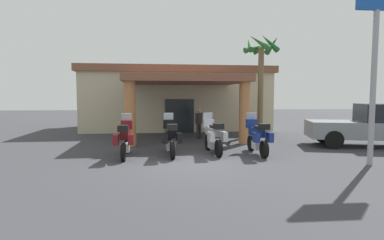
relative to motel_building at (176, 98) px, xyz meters
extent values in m
plane|color=#38383D|center=(0.11, -11.43, -2.17)|extent=(80.00, 80.00, 0.00)
cube|color=beige|center=(-0.01, 0.24, -0.27)|extent=(12.57, 6.45, 3.79)
cube|color=#1E2328|center=(0.12, -2.79, -1.12)|extent=(1.80, 0.17, 2.10)
cube|color=brown|center=(0.22, -5.37, 0.99)|extent=(6.41, 5.52, 0.35)
cylinder|color=#B27042|center=(-2.38, -7.71, -0.68)|extent=(0.52, 0.52, 2.98)
cylinder|color=#B27042|center=(3.01, -7.49, -0.68)|extent=(0.52, 0.52, 2.98)
cube|color=brown|center=(-0.01, 0.24, 1.84)|extent=(12.99, 6.87, 0.44)
cylinder|color=black|center=(-2.33, -9.47, -1.84)|extent=(0.16, 0.66, 0.66)
cylinder|color=black|center=(-2.27, -11.02, -1.84)|extent=(0.16, 0.66, 0.66)
cube|color=silver|center=(-2.30, -10.27, -1.80)|extent=(0.34, 0.57, 0.32)
cube|color=maroon|center=(-2.30, -10.12, -1.29)|extent=(0.34, 1.16, 0.34)
cube|color=black|center=(-2.29, -10.47, -1.07)|extent=(0.30, 0.61, 0.10)
cube|color=maroon|center=(-2.33, -9.49, -1.02)|extent=(0.45, 0.26, 0.36)
cube|color=#B2BCC6|center=(-2.33, -9.41, -0.74)|extent=(0.40, 0.13, 0.36)
cube|color=maroon|center=(-2.53, -10.88, -1.41)|extent=(0.20, 0.45, 0.36)
cube|color=maroon|center=(-2.01, -10.86, -1.41)|extent=(0.20, 0.45, 0.36)
cube|color=black|center=(-2.27, -10.97, -1.00)|extent=(0.37, 0.33, 0.22)
cylinder|color=black|center=(-0.65, -9.26, -1.84)|extent=(0.19, 0.67, 0.66)
cylinder|color=black|center=(-0.53, -10.81, -1.84)|extent=(0.19, 0.67, 0.66)
cube|color=silver|center=(-0.59, -10.06, -1.80)|extent=(0.36, 0.58, 0.32)
cube|color=black|center=(-0.60, -9.91, -1.29)|extent=(0.39, 1.17, 0.34)
cube|color=black|center=(-0.57, -10.26, -1.07)|extent=(0.32, 0.62, 0.10)
cube|color=black|center=(-0.64, -9.28, -1.02)|extent=(0.46, 0.27, 0.36)
cube|color=#B2BCC6|center=(-0.65, -9.20, -0.74)|extent=(0.41, 0.15, 0.36)
cube|color=black|center=(-0.80, -10.68, -1.41)|extent=(0.21, 0.45, 0.36)
cube|color=black|center=(-0.28, -10.64, -1.41)|extent=(0.21, 0.45, 0.36)
cube|color=black|center=(-0.53, -10.76, -1.00)|extent=(0.38, 0.35, 0.22)
cylinder|color=black|center=(1.03, -9.05, -1.84)|extent=(0.22, 0.67, 0.66)
cylinder|color=black|center=(1.21, -10.59, -1.84)|extent=(0.22, 0.67, 0.66)
cube|color=silver|center=(1.13, -9.84, -1.80)|extent=(0.38, 0.59, 0.32)
cube|color=#B2B2B7|center=(1.11, -9.69, -1.29)|extent=(0.43, 1.18, 0.34)
cube|color=black|center=(1.15, -10.04, -1.07)|extent=(0.35, 0.63, 0.10)
cube|color=#B2B2B7|center=(1.03, -9.07, -1.02)|extent=(0.47, 0.29, 0.36)
cube|color=#B2BCC6|center=(1.02, -8.99, -0.74)|extent=(0.41, 0.16, 0.36)
cube|color=#B2B2B7|center=(0.94, -10.47, -1.41)|extent=(0.23, 0.46, 0.36)
cube|color=#B2B2B7|center=(1.46, -10.41, -1.41)|extent=(0.23, 0.46, 0.36)
cube|color=black|center=(1.21, -10.54, -1.00)|extent=(0.40, 0.36, 0.22)
cylinder|color=black|center=(2.81, -9.37, -1.84)|extent=(0.16, 0.66, 0.66)
cylinder|color=black|center=(2.86, -10.92, -1.84)|extent=(0.16, 0.66, 0.66)
cube|color=silver|center=(2.84, -10.17, -1.80)|extent=(0.34, 0.57, 0.32)
cube|color=navy|center=(2.83, -10.02, -1.29)|extent=(0.34, 1.16, 0.34)
cube|color=black|center=(2.84, -10.37, -1.07)|extent=(0.30, 0.61, 0.10)
cube|color=navy|center=(2.81, -9.39, -1.02)|extent=(0.45, 0.25, 0.36)
cube|color=#B2BCC6|center=(2.81, -9.31, -0.74)|extent=(0.40, 0.13, 0.36)
cube|color=navy|center=(2.60, -10.78, -1.41)|extent=(0.19, 0.45, 0.36)
cube|color=navy|center=(3.12, -10.76, -1.41)|extent=(0.19, 0.45, 0.36)
cube|color=black|center=(2.86, -10.87, -1.00)|extent=(0.37, 0.33, 0.22)
cylinder|color=black|center=(0.95, -5.69, -1.76)|extent=(0.14, 0.14, 0.81)
cylinder|color=black|center=(1.08, -5.57, -1.76)|extent=(0.14, 0.14, 0.81)
cylinder|color=#262626|center=(1.01, -5.63, -1.07)|extent=(0.32, 0.32, 0.57)
cylinder|color=#262626|center=(0.85, -5.78, -1.04)|extent=(0.09, 0.09, 0.54)
cylinder|color=#262626|center=(1.18, -5.49, -1.04)|extent=(0.09, 0.09, 0.54)
sphere|color=tan|center=(1.01, -5.63, -0.65)|extent=(0.22, 0.22, 0.22)
cylinder|color=black|center=(6.95, -7.59, -1.77)|extent=(0.84, 0.44, 0.80)
cylinder|color=black|center=(6.53, -9.23, -1.77)|extent=(0.84, 0.44, 0.80)
cube|color=gray|center=(8.39, -8.83, -1.39)|extent=(5.51, 3.12, 0.75)
cube|color=black|center=(8.87, -8.95, -0.62)|extent=(2.17, 2.14, 0.80)
cylinder|color=brown|center=(4.83, -4.19, 0.37)|extent=(0.33, 0.33, 5.07)
cone|color=#236028|center=(5.51, -4.07, 3.11)|extent=(0.60, 1.41, 1.01)
cone|color=#236028|center=(5.19, -3.60, 3.05)|extent=(1.39, 1.04, 0.85)
cone|color=#236028|center=(4.59, -3.55, 3.02)|extent=(1.46, 0.83, 0.74)
cone|color=#236028|center=(4.15, -4.12, 3.14)|extent=(0.51, 1.36, 1.09)
cone|color=#236028|center=(4.52, -4.81, 3.14)|extent=(1.34, 0.92, 1.10)
cone|color=#236028|center=(5.12, -4.82, 3.11)|extent=(1.39, 0.90, 1.02)
cylinder|color=#99999E|center=(6.04, -12.30, 0.37)|extent=(0.18, 0.18, 5.06)
camera|label=1|loc=(-0.79, -21.84, 0.15)|focal=28.61mm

